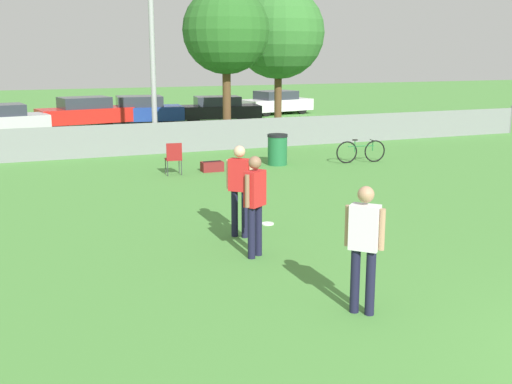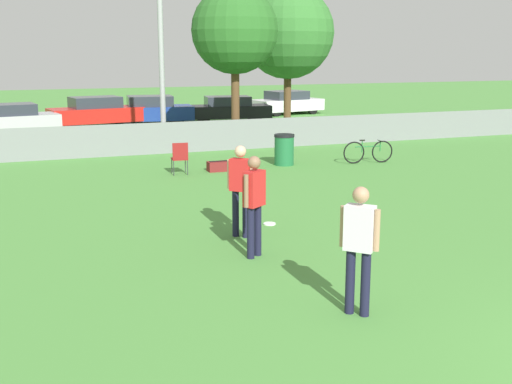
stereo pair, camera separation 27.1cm
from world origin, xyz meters
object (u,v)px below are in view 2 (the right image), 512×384
Objects in this scene: folding_chair_sideline at (180,156)px; parked_car_white at (287,103)px; frisbee_disc at (270,224)px; parked_car_blue at (150,110)px; player_thrower_red at (241,184)px; bicycle_sideline at (368,152)px; tree_near_pole at (235,31)px; trash_bin at (284,150)px; player_defender_red at (254,199)px; parked_car_dark at (228,109)px; gear_bag_sideline at (218,166)px; tree_far_right at (288,33)px; player_receiver_white at (359,241)px; parked_car_silver at (10,119)px; parked_car_red at (96,112)px.

parked_car_white is (10.20, 15.89, 0.11)m from folding_chair_sideline.
parked_car_blue is at bearing 85.66° from frisbee_disc.
player_thrower_red is 9.29m from bicycle_sideline.
bicycle_sideline is at bearing -176.32° from folding_chair_sideline.
bicycle_sideline is at bearing 45.52° from frisbee_disc.
tree_near_pole is at bearing 74.52° from frisbee_disc.
parked_car_white is (6.72, 15.45, 0.16)m from trash_bin.
player_defender_red is 26.18m from parked_car_white.
gear_bag_sideline is at bearing -101.40° from parked_car_dark.
folding_chair_sideline is (-6.80, -7.92, -3.75)m from tree_far_right.
player_defender_red is (-0.19, -1.25, 0.00)m from player_thrower_red.
player_receiver_white is 4.90m from frisbee_disc.
player_receiver_white is at bearing -108.17° from trash_bin.
parked_car_blue reaches higher than bicycle_sideline.
player_defender_red reaches higher than trash_bin.
player_receiver_white is 0.41× the size of parked_car_white.
player_receiver_white is at bearing -123.02° from parked_car_white.
player_receiver_white is 2.88m from player_defender_red.
bicycle_sideline is 1.72× the size of trash_bin.
player_receiver_white is 24.63m from parked_car_blue.
player_thrower_red reaches higher than parked_car_silver.
trash_bin is (3.94, 7.12, -0.55)m from player_thrower_red.
parked_car_dark is 1.03× the size of parked_car_white.
parked_car_dark is (6.01, 24.08, -0.40)m from player_receiver_white.
tree_near_pole reaches higher than parked_car_silver.
bicycle_sideline is at bearing -67.45° from tree_near_pole.
bicycle_sideline is (2.48, -5.96, -3.92)m from tree_near_pole.
player_thrower_red is 0.39× the size of parked_car_red.
tree_near_pole is 1.38× the size of parked_car_blue.
frisbee_disc is at bearing -97.76° from parked_car_dark.
parked_car_red reaches higher than frisbee_disc.
trash_bin is (-3.32, -7.47, -3.80)m from tree_far_right.
player_receiver_white is 24.20m from parked_car_red.
parked_car_red reaches higher than parked_car_silver.
parked_car_white is (10.98, 2.49, -0.04)m from parked_car_red.
parked_car_silver is at bearing 66.79° from player_defender_red.
bicycle_sideline is 2.74m from trash_bin.
folding_chair_sideline is (-3.67, -5.78, -3.74)m from tree_near_pole.
parked_car_white is at bearing 66.49° from trash_bin.
tree_near_pole is 7.55m from bicycle_sideline.
parked_car_red reaches higher than folding_chair_sideline.
tree_near_pole is 13.52m from player_thrower_red.
trash_bin is at bearing -125.22° from parked_car_white.
tree_near_pole reaches higher than parked_car_dark.
player_defender_red is (-7.44, -15.85, -3.25)m from tree_far_right.
player_receiver_white reaches higher than parked_car_white.
player_defender_red is at bearing -99.04° from parked_car_dark.
tree_far_right is 17.81m from player_defender_red.
bicycle_sideline is 0.39× the size of parked_car_blue.
tree_far_right is 3.51× the size of player_defender_red.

